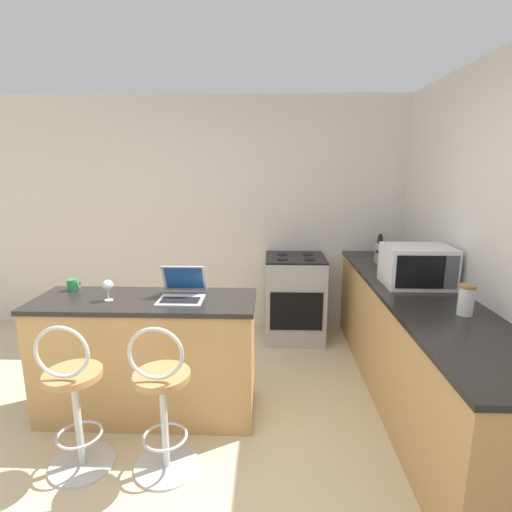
{
  "coord_description": "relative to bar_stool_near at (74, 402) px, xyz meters",
  "views": [
    {
      "loc": [
        0.51,
        -1.97,
        1.84
      ],
      "look_at": [
        0.38,
        1.74,
        1.01
      ],
      "focal_mm": 28.0,
      "sensor_mm": 36.0,
      "label": 1
    }
  ],
  "objects": [
    {
      "name": "storage_jar",
      "position": [
        2.44,
        0.36,
        0.56
      ],
      "size": [
        0.1,
        0.1,
        0.2
      ],
      "color": "silver",
      "rests_on": "counter_right"
    },
    {
      "name": "stove_range",
      "position": [
        1.45,
        2.02,
        0.0
      ],
      "size": [
        0.63,
        0.61,
        0.92
      ],
      "color": "#9EA3A8",
      "rests_on": "ground_plane"
    },
    {
      "name": "toaster",
      "position": [
        2.32,
        1.69,
        0.55
      ],
      "size": [
        0.23,
        0.24,
        0.19
      ],
      "color": "#9EA3A8",
      "rests_on": "counter_right"
    },
    {
      "name": "wine_glass_tall",
      "position": [
        0.03,
        0.56,
        0.57
      ],
      "size": [
        0.08,
        0.08,
        0.15
      ],
      "color": "silver",
      "rests_on": "breakfast_bar"
    },
    {
      "name": "mug_green",
      "position": [
        -0.34,
        0.78,
        0.5
      ],
      "size": [
        0.1,
        0.08,
        0.09
      ],
      "color": "#338447",
      "rests_on": "breakfast_bar"
    },
    {
      "name": "laptop",
      "position": [
        0.54,
        0.63,
        0.52
      ],
      "size": [
        0.32,
        0.33,
        0.23
      ],
      "color": "#B7BABF",
      "rests_on": "breakfast_bar"
    },
    {
      "name": "breakfast_bar",
      "position": [
        0.27,
        0.6,
        0.0
      ],
      "size": [
        1.61,
        0.58,
        0.91
      ],
      "color": "tan",
      "rests_on": "ground_plane"
    },
    {
      "name": "ground_plane",
      "position": [
        0.66,
        -0.15,
        -0.45
      ],
      "size": [
        20.0,
        20.0,
        0.0
      ],
      "primitive_type": "plane",
      "color": "beige"
    },
    {
      "name": "wall_back",
      "position": [
        0.66,
        2.37,
        0.85
      ],
      "size": [
        12.0,
        0.06,
        2.6
      ],
      "color": "silver",
      "rests_on": "ground_plane"
    },
    {
      "name": "microwave",
      "position": [
        2.35,
        1.02,
        0.62
      ],
      "size": [
        0.51,
        0.41,
        0.32
      ],
      "color": "silver",
      "rests_on": "counter_right"
    },
    {
      "name": "counter_right",
      "position": [
        2.33,
        0.85,
        0.0
      ],
      "size": [
        0.67,
        3.02,
        0.91
      ],
      "color": "tan",
      "rests_on": "ground_plane"
    },
    {
      "name": "bar_stool_near",
      "position": [
        0.0,
        0.0,
        0.0
      ],
      "size": [
        0.4,
        0.4,
        0.98
      ],
      "color": "silver",
      "rests_on": "ground_plane"
    },
    {
      "name": "pepper_mill",
      "position": [
        2.38,
        2.21,
        0.56
      ],
      "size": [
        0.06,
        0.06,
        0.22
      ],
      "color": "#331E14",
      "rests_on": "counter_right"
    },
    {
      "name": "bar_stool_far",
      "position": [
        0.54,
        0.0,
        0.0
      ],
      "size": [
        0.4,
        0.4,
        0.98
      ],
      "color": "silver",
      "rests_on": "ground_plane"
    }
  ]
}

